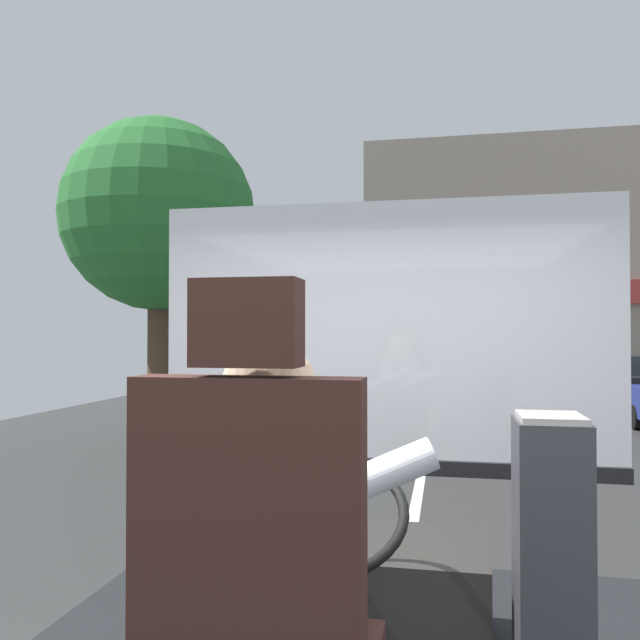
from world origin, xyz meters
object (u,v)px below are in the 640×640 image
driver_seat (261,632)px  parked_car_white (571,365)px  bus_driver (274,537)px  steering_console (346,585)px  fare_box (551,560)px  parked_car_black (610,379)px

driver_seat → parked_car_white: size_ratio=0.34×
parked_car_white → bus_driver: bearing=-101.9°
steering_console → parked_car_white: (4.64, 20.84, -0.13)m
bus_driver → steering_console: size_ratio=0.71×
bus_driver → fare_box: bus_driver is taller
steering_console → fare_box: 0.84m
steering_console → driver_seat: bearing=-90.0°
parked_car_black → driver_seat: bearing=-105.6°
bus_driver → steering_console: bearing=90.0°
steering_console → parked_car_black: steering_console is taller
fare_box → parked_car_black: size_ratio=0.24×
driver_seat → fare_box: driver_seat is taller
driver_seat → fare_box: size_ratio=1.40×
bus_driver → parked_car_black: bus_driver is taller
parked_car_black → parked_car_white: parked_car_white is taller
bus_driver → parked_car_white: 22.41m
bus_driver → parked_car_white: (4.64, 21.92, -0.66)m
fare_box → steering_console: bearing=157.7°
parked_car_white → driver_seat: bearing=-101.9°
bus_driver → fare_box: 1.10m
fare_box → bus_driver: bearing=-133.5°
driver_seat → bus_driver: size_ratio=1.72×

